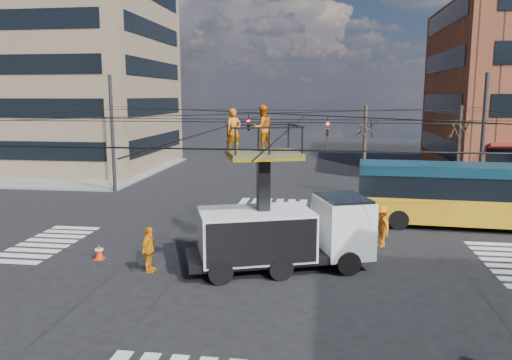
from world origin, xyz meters
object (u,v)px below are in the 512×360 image
object	(u,v)px
worker_ground	(149,250)
flagger	(381,226)
traffic_cone	(99,252)
city_bus	(493,195)
utility_truck	(284,217)

from	to	relation	value
worker_ground	flagger	distance (m)	10.09
traffic_cone	flagger	xyz separation A→B (m)	(11.57, 3.38, 0.62)
traffic_cone	flagger	distance (m)	12.07
city_bus	flagger	distance (m)	7.14
traffic_cone	flagger	world-z (taller)	flagger
utility_truck	worker_ground	bearing A→B (deg)	172.98
utility_truck	traffic_cone	world-z (taller)	utility_truck
flagger	utility_truck	bearing A→B (deg)	-73.96
utility_truck	city_bus	distance (m)	12.35
traffic_cone	worker_ground	size ratio (longest dim) A/B	0.36
worker_ground	flagger	size ratio (longest dim) A/B	0.94
utility_truck	worker_ground	size ratio (longest dim) A/B	4.20
utility_truck	city_bus	size ratio (longest dim) A/B	0.55
city_bus	traffic_cone	size ratio (longest dim) A/B	21.27
worker_ground	flagger	world-z (taller)	flagger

